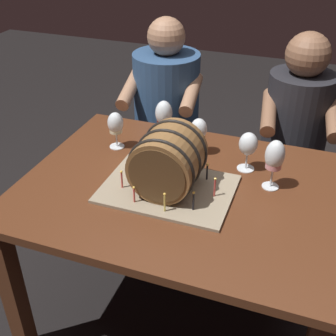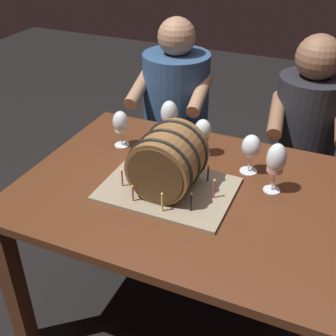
{
  "view_description": "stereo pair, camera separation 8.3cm",
  "coord_description": "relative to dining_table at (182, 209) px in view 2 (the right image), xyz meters",
  "views": [
    {
      "loc": [
        0.42,
        -1.33,
        1.69
      ],
      "look_at": [
        -0.04,
        -0.04,
        0.83
      ],
      "focal_mm": 46.51,
      "sensor_mm": 36.0,
      "label": 1
    },
    {
      "loc": [
        0.5,
        -1.3,
        1.69
      ],
      "look_at": [
        -0.04,
        -0.04,
        0.83
      ],
      "focal_mm": 46.51,
      "sensor_mm": 36.0,
      "label": 2
    }
  ],
  "objects": [
    {
      "name": "wine_glass_empty",
      "position": [
        0.21,
        0.21,
        0.22
      ],
      "size": [
        0.08,
        0.08,
        0.17
      ],
      "color": "white",
      "rests_on": "dining_table"
    },
    {
      "name": "dining_table",
      "position": [
        0.0,
        0.0,
        0.0
      ],
      "size": [
        1.25,
        0.95,
        0.73
      ],
      "color": "#562D19",
      "rests_on": "ground"
    },
    {
      "name": "barrel_cake",
      "position": [
        -0.04,
        -0.04,
        0.23
      ],
      "size": [
        0.49,
        0.36,
        0.26
      ],
      "color": "gray",
      "rests_on": "dining_table"
    },
    {
      "name": "wine_glass_amber",
      "position": [
        -0.02,
        0.27,
        0.22
      ],
      "size": [
        0.07,
        0.07,
        0.17
      ],
      "color": "white",
      "rests_on": "dining_table"
    },
    {
      "name": "wine_glass_white",
      "position": [
        -0.37,
        0.19,
        0.22
      ],
      "size": [
        0.07,
        0.07,
        0.17
      ],
      "color": "white",
      "rests_on": "dining_table"
    },
    {
      "name": "wine_glass_rose",
      "position": [
        0.32,
        0.11,
        0.24
      ],
      "size": [
        0.07,
        0.07,
        0.2
      ],
      "color": "white",
      "rests_on": "dining_table"
    },
    {
      "name": "ground_plane",
      "position": [
        0.0,
        0.0,
        -0.62
      ],
      "size": [
        8.0,
        8.0,
        0.0
      ],
      "primitive_type": "plane",
      "color": "black"
    },
    {
      "name": "wine_glass_red",
      "position": [
        -0.2,
        0.32,
        0.24
      ],
      "size": [
        0.08,
        0.08,
        0.2
      ],
      "color": "white",
      "rests_on": "dining_table"
    },
    {
      "name": "person_seated_left",
      "position": [
        -0.35,
        0.78,
        -0.07
      ],
      "size": [
        0.43,
        0.51,
        1.17
      ],
      "color": "#1B2D46",
      "rests_on": "ground"
    },
    {
      "name": "person_seated_right",
      "position": [
        0.36,
        0.78,
        -0.09
      ],
      "size": [
        0.41,
        0.5,
        1.16
      ],
      "color": "black",
      "rests_on": "ground"
    }
  ]
}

